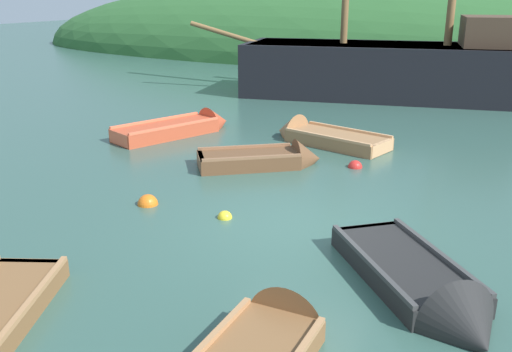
% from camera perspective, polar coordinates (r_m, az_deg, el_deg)
% --- Properties ---
extents(ground_plane, '(120.00, 120.00, 0.00)m').
position_cam_1_polar(ground_plane, '(10.17, 3.94, -5.15)').
color(ground_plane, '#33564C').
extents(shore_hill, '(54.73, 19.32, 10.38)m').
position_cam_1_polar(shore_hill, '(40.05, 11.64, 12.19)').
color(shore_hill, '#2D602D').
rests_on(shore_hill, ground).
extents(sailing_ship, '(14.91, 5.93, 12.05)m').
position_cam_1_polar(sailing_ship, '(23.31, 14.56, 9.85)').
color(sailing_ship, black).
rests_on(sailing_ship, ground).
extents(rowboat_far, '(3.06, 2.62, 1.03)m').
position_cam_1_polar(rowboat_far, '(13.60, 1.21, 1.55)').
color(rowboat_far, brown).
rests_on(rowboat_far, ground).
extents(rowboat_portside, '(3.02, 3.31, 1.14)m').
position_cam_1_polar(rowboat_portside, '(8.21, 16.91, -11.28)').
color(rowboat_portside, black).
rests_on(rowboat_portside, ground).
extents(rowboat_outer_left, '(3.66, 2.11, 1.16)m').
position_cam_1_polar(rowboat_outer_left, '(15.87, 6.53, 3.87)').
color(rowboat_outer_left, '#9E7047').
rests_on(rowboat_outer_left, ground).
extents(rowboat_near_dock, '(2.47, 3.96, 1.04)m').
position_cam_1_polar(rowboat_near_dock, '(16.89, -7.59, 4.80)').
color(rowboat_near_dock, '#C64C2D').
rests_on(rowboat_near_dock, ground).
extents(buoy_yellow, '(0.28, 0.28, 0.28)m').
position_cam_1_polar(buoy_yellow, '(10.52, -3.22, -4.31)').
color(buoy_yellow, yellow).
rests_on(buoy_yellow, ground).
extents(buoy_red, '(0.35, 0.35, 0.35)m').
position_cam_1_polar(buoy_red, '(13.70, 10.13, 0.88)').
color(buoy_red, red).
rests_on(buoy_red, ground).
extents(buoy_orange, '(0.41, 0.41, 0.41)m').
position_cam_1_polar(buoy_orange, '(11.36, -11.03, -2.88)').
color(buoy_orange, orange).
rests_on(buoy_orange, ground).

